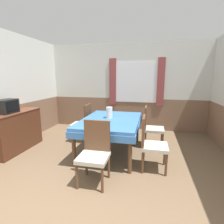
{
  "coord_description": "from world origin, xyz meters",
  "views": [
    {
      "loc": [
        0.75,
        -1.1,
        1.6
      ],
      "look_at": [
        -0.03,
        2.35,
        0.89
      ],
      "focal_mm": 28.0,
      "sensor_mm": 36.0,
      "label": 1
    }
  ],
  "objects_px": {
    "dining_table": "(111,124)",
    "chair_left_far": "(83,122)",
    "chair_head_near": "(95,151)",
    "chair_right_far": "(151,126)",
    "sideboard": "(15,131)",
    "tv": "(7,106)",
    "vase": "(109,113)",
    "chair_right_near": "(151,142)"
  },
  "relations": [
    {
      "from": "chair_right_near",
      "to": "chair_right_far",
      "type": "bearing_deg",
      "value": -180.0
    },
    {
      "from": "chair_left_far",
      "to": "chair_right_far",
      "type": "relative_size",
      "value": 1.0
    },
    {
      "from": "chair_left_far",
      "to": "vase",
      "type": "bearing_deg",
      "value": -119.67
    },
    {
      "from": "chair_right_near",
      "to": "vase",
      "type": "relative_size",
      "value": 3.97
    },
    {
      "from": "chair_head_near",
      "to": "dining_table",
      "type": "bearing_deg",
      "value": -90.0
    },
    {
      "from": "chair_right_far",
      "to": "sideboard",
      "type": "bearing_deg",
      "value": -73.42
    },
    {
      "from": "dining_table",
      "to": "sideboard",
      "type": "bearing_deg",
      "value": -170.58
    },
    {
      "from": "chair_right_near",
      "to": "vase",
      "type": "xyz_separation_m",
      "value": [
        -0.88,
        0.6,
        0.36
      ]
    },
    {
      "from": "chair_left_far",
      "to": "sideboard",
      "type": "relative_size",
      "value": 0.77
    },
    {
      "from": "chair_right_near",
      "to": "tv",
      "type": "distance_m",
      "value": 2.94
    },
    {
      "from": "tv",
      "to": "vase",
      "type": "xyz_separation_m",
      "value": [
        2.02,
        0.57,
        -0.15
      ]
    },
    {
      "from": "chair_head_near",
      "to": "chair_right_far",
      "type": "xyz_separation_m",
      "value": [
        0.83,
        1.6,
        0.0
      ]
    },
    {
      "from": "chair_right_far",
      "to": "vase",
      "type": "height_order",
      "value": "vase"
    },
    {
      "from": "chair_head_near",
      "to": "tv",
      "type": "relative_size",
      "value": 2.39
    },
    {
      "from": "chair_right_near",
      "to": "chair_right_far",
      "type": "relative_size",
      "value": 1.0
    },
    {
      "from": "dining_table",
      "to": "chair_right_near",
      "type": "xyz_separation_m",
      "value": [
        0.83,
        -0.52,
        -0.14
      ]
    },
    {
      "from": "dining_table",
      "to": "chair_left_far",
      "type": "height_order",
      "value": "chair_left_far"
    },
    {
      "from": "sideboard",
      "to": "tv",
      "type": "height_order",
      "value": "tv"
    },
    {
      "from": "dining_table",
      "to": "sideboard",
      "type": "height_order",
      "value": "sideboard"
    },
    {
      "from": "chair_head_near",
      "to": "tv",
      "type": "height_order",
      "value": "tv"
    },
    {
      "from": "chair_head_near",
      "to": "sideboard",
      "type": "bearing_deg",
      "value": -19.62
    },
    {
      "from": "chair_head_near",
      "to": "chair_right_near",
      "type": "distance_m",
      "value": 1.0
    },
    {
      "from": "chair_left_far",
      "to": "vase",
      "type": "height_order",
      "value": "vase"
    },
    {
      "from": "dining_table",
      "to": "tv",
      "type": "xyz_separation_m",
      "value": [
        -2.07,
        -0.49,
        0.37
      ]
    },
    {
      "from": "vase",
      "to": "chair_head_near",
      "type": "bearing_deg",
      "value": -87.46
    },
    {
      "from": "chair_right_near",
      "to": "tv",
      "type": "relative_size",
      "value": 2.39
    },
    {
      "from": "sideboard",
      "to": "vase",
      "type": "bearing_deg",
      "value": 11.77
    },
    {
      "from": "chair_head_near",
      "to": "chair_right_far",
      "type": "height_order",
      "value": "same"
    },
    {
      "from": "chair_right_far",
      "to": "tv",
      "type": "bearing_deg",
      "value": -70.83
    },
    {
      "from": "chair_head_near",
      "to": "chair_left_far",
      "type": "xyz_separation_m",
      "value": [
        -0.83,
        1.6,
        0.0
      ]
    },
    {
      "from": "chair_right_far",
      "to": "tv",
      "type": "distance_m",
      "value": 3.11
    },
    {
      "from": "chair_right_far",
      "to": "sideboard",
      "type": "xyz_separation_m",
      "value": [
        -2.89,
        -0.86,
        -0.05
      ]
    },
    {
      "from": "chair_right_near",
      "to": "chair_left_far",
      "type": "relative_size",
      "value": 1.0
    },
    {
      "from": "chair_left_far",
      "to": "chair_right_near",
      "type": "bearing_deg",
      "value": -122.12
    },
    {
      "from": "chair_right_far",
      "to": "tv",
      "type": "relative_size",
      "value": 2.39
    },
    {
      "from": "sideboard",
      "to": "tv",
      "type": "xyz_separation_m",
      "value": [
        -0.01,
        -0.15,
        0.57
      ]
    },
    {
      "from": "chair_left_far",
      "to": "chair_right_far",
      "type": "distance_m",
      "value": 1.65
    },
    {
      "from": "dining_table",
      "to": "chair_right_near",
      "type": "relative_size",
      "value": 1.8
    },
    {
      "from": "dining_table",
      "to": "chair_head_near",
      "type": "distance_m",
      "value": 1.09
    },
    {
      "from": "chair_left_far",
      "to": "tv",
      "type": "distance_m",
      "value": 1.68
    },
    {
      "from": "chair_head_near",
      "to": "vase",
      "type": "relative_size",
      "value": 3.97
    },
    {
      "from": "chair_head_near",
      "to": "chair_right_far",
      "type": "distance_m",
      "value": 1.8
    }
  ]
}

